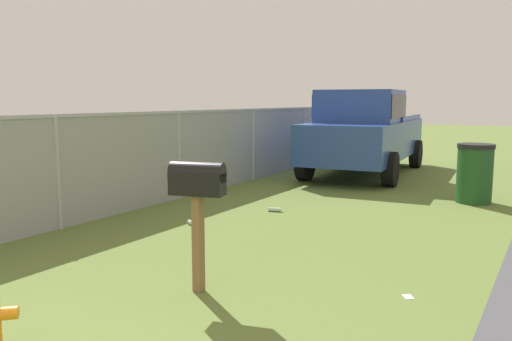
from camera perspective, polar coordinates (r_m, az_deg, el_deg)
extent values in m
cylinder|color=orange|center=(4.22, -25.59, -14.03)|extent=(0.15, 0.15, 0.10)
cube|color=brown|center=(5.07, -6.40, -8.04)|extent=(0.09, 0.09, 0.96)
cube|color=black|center=(4.94, -6.50, -1.44)|extent=(0.32, 0.56, 0.22)
cylinder|color=black|center=(4.93, -6.52, -0.18)|extent=(0.32, 0.56, 0.20)
cube|color=red|center=(5.02, -5.76, -0.53)|extent=(0.02, 0.04, 0.18)
cube|color=#284793|center=(13.32, 12.05, 3.43)|extent=(5.49, 2.42, 0.90)
cube|color=#284793|center=(12.66, 11.47, 6.99)|extent=(1.97, 1.95, 0.76)
cube|color=black|center=(12.66, 11.47, 6.99)|extent=(1.92, 1.98, 0.53)
cube|color=#284793|center=(14.27, 16.75, 5.61)|extent=(2.77, 0.33, 0.12)
cube|color=#284793|center=(14.66, 9.78, 5.87)|extent=(2.77, 0.33, 0.12)
cylinder|color=black|center=(11.45, 14.63, 0.14)|extent=(0.78, 0.33, 0.76)
cylinder|color=black|center=(11.97, 5.44, 0.69)|extent=(0.78, 0.33, 0.76)
cylinder|color=black|center=(14.90, 17.25, 1.77)|extent=(0.78, 0.33, 0.76)
cylinder|color=black|center=(15.31, 10.02, 2.16)|extent=(0.78, 0.33, 0.76)
cylinder|color=#1E4C1E|center=(10.15, 23.01, -0.52)|extent=(0.62, 0.62, 0.99)
cylinder|color=black|center=(10.10, 23.17, 2.50)|extent=(0.65, 0.65, 0.08)
cylinder|color=#9EA3A8|center=(7.91, -21.05, -0.19)|extent=(0.07, 0.07, 1.66)
cylinder|color=#9EA3A8|center=(9.81, -8.54, 1.70)|extent=(0.07, 0.07, 1.66)
cylinder|color=#9EA3A8|center=(12.01, -0.32, 2.90)|extent=(0.07, 0.07, 1.66)
cylinder|color=#9EA3A8|center=(14.40, 5.28, 3.69)|extent=(0.07, 0.07, 1.66)
cylinder|color=#9EA3A8|center=(16.88, 9.26, 4.23)|extent=(0.07, 0.07, 1.66)
cube|color=#9EA3A8|center=(10.83, -4.06, 6.59)|extent=(13.55, 0.04, 0.04)
cube|color=gray|center=(10.88, -4.01, 2.37)|extent=(13.55, 0.01, 1.66)
cube|color=silver|center=(5.25, 16.46, -13.22)|extent=(0.15, 0.14, 0.01)
cylinder|color=#B2D8BF|center=(8.67, 2.10, -4.34)|extent=(0.13, 0.23, 0.07)
cylinder|color=#B2D8BF|center=(7.79, -7.01, -5.80)|extent=(0.15, 0.23, 0.07)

